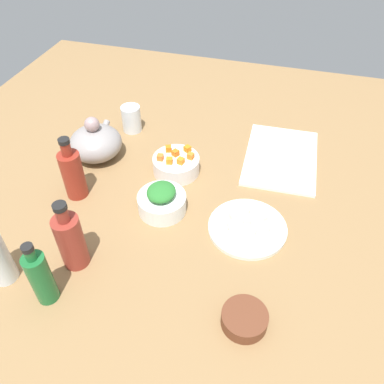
# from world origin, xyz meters

# --- Properties ---
(tabletop) EXTENTS (1.90, 1.90, 0.03)m
(tabletop) POSITION_xyz_m (0.00, 0.00, 0.01)
(tabletop) COLOR olive
(tabletop) RESTS_ON ground
(cutting_board) EXTENTS (0.33, 0.23, 0.01)m
(cutting_board) POSITION_xyz_m (0.28, -0.22, 0.03)
(cutting_board) COLOR white
(cutting_board) RESTS_ON tabletop
(plate_tofu) EXTENTS (0.21, 0.21, 0.01)m
(plate_tofu) POSITION_xyz_m (-0.05, -0.17, 0.04)
(plate_tofu) COLOR white
(plate_tofu) RESTS_ON tabletop
(bowl_greens) EXTENTS (0.13, 0.13, 0.05)m
(bowl_greens) POSITION_xyz_m (-0.04, 0.07, 0.06)
(bowl_greens) COLOR white
(bowl_greens) RESTS_ON tabletop
(bowl_carrots) EXTENTS (0.14, 0.14, 0.05)m
(bowl_carrots) POSITION_xyz_m (0.13, 0.09, 0.06)
(bowl_carrots) COLOR white
(bowl_carrots) RESTS_ON tabletop
(bowl_small_side) EXTENTS (0.10, 0.10, 0.03)m
(bowl_small_side) POSITION_xyz_m (-0.32, -0.21, 0.05)
(bowl_small_side) COLOR brown
(bowl_small_side) RESTS_ON tabletop
(teapot) EXTENTS (0.18, 0.17, 0.14)m
(teapot) POSITION_xyz_m (0.13, 0.36, 0.08)
(teapot) COLOR gray
(teapot) RESTS_ON tabletop
(bottle_0) EXTENTS (0.06, 0.06, 0.20)m
(bottle_0) POSITION_xyz_m (-0.27, 0.22, 0.11)
(bottle_0) COLOR maroon
(bottle_0) RESTS_ON tabletop
(bottle_1) EXTENTS (0.05, 0.05, 0.18)m
(bottle_1) POSITION_xyz_m (-0.37, 0.24, 0.11)
(bottle_1) COLOR #1C652F
(bottle_1) RESTS_ON tabletop
(bottle_2) EXTENTS (0.06, 0.06, 0.20)m
(bottle_2) POSITION_xyz_m (-0.05, 0.33, 0.11)
(bottle_2) COLOR maroon
(bottle_2) RESTS_ON tabletop
(drinking_glass_1) EXTENTS (0.07, 0.07, 0.09)m
(drinking_glass_1) POSITION_xyz_m (0.31, 0.30, 0.08)
(drinking_glass_1) COLOR white
(drinking_glass_1) RESTS_ON tabletop
(carrot_cube_0) EXTENTS (0.02, 0.02, 0.02)m
(carrot_cube_0) POSITION_xyz_m (0.10, 0.10, 0.09)
(carrot_cube_0) COLOR orange
(carrot_cube_0) RESTS_ON bowl_carrots
(carrot_cube_1) EXTENTS (0.02, 0.02, 0.02)m
(carrot_cube_1) POSITION_xyz_m (0.14, 0.04, 0.09)
(carrot_cube_1) COLOR orange
(carrot_cube_1) RESTS_ON bowl_carrots
(carrot_cube_2) EXTENTS (0.02, 0.02, 0.02)m
(carrot_cube_2) POSITION_xyz_m (0.17, 0.06, 0.09)
(carrot_cube_2) COLOR orange
(carrot_cube_2) RESTS_ON bowl_carrots
(carrot_cube_3) EXTENTS (0.02, 0.02, 0.02)m
(carrot_cube_3) POSITION_xyz_m (0.16, 0.12, 0.09)
(carrot_cube_3) COLOR orange
(carrot_cube_3) RESTS_ON bowl_carrots
(carrot_cube_4) EXTENTS (0.02, 0.02, 0.02)m
(carrot_cube_4) POSITION_xyz_m (0.14, 0.09, 0.09)
(carrot_cube_4) COLOR orange
(carrot_cube_4) RESTS_ON bowl_carrots
(carrot_cube_5) EXTENTS (0.02, 0.02, 0.02)m
(carrot_cube_5) POSITION_xyz_m (0.11, 0.13, 0.09)
(carrot_cube_5) COLOR orange
(carrot_cube_5) RESTS_ON bowl_carrots
(carrot_cube_6) EXTENTS (0.02, 0.02, 0.02)m
(carrot_cube_6) POSITION_xyz_m (0.11, 0.07, 0.09)
(carrot_cube_6) COLOR orange
(carrot_cube_6) RESTS_ON bowl_carrots
(chopped_greens_mound) EXTENTS (0.09, 0.08, 0.03)m
(chopped_greens_mound) POSITION_xyz_m (-0.04, 0.07, 0.10)
(chopped_greens_mound) COLOR #2B762E
(chopped_greens_mound) RESTS_ON bowl_greens
(tofu_cube_0) EXTENTS (0.03, 0.03, 0.02)m
(tofu_cube_0) POSITION_xyz_m (-0.04, -0.16, 0.05)
(tofu_cube_0) COLOR #EFEECB
(tofu_cube_0) RESTS_ON plate_tofu
(tofu_cube_1) EXTENTS (0.03, 0.03, 0.02)m
(tofu_cube_1) POSITION_xyz_m (-0.08, -0.18, 0.05)
(tofu_cube_1) COLOR silver
(tofu_cube_1) RESTS_ON plate_tofu
(tofu_cube_2) EXTENTS (0.03, 0.03, 0.02)m
(tofu_cube_2) POSITION_xyz_m (-0.07, -0.13, 0.05)
(tofu_cube_2) COLOR white
(tofu_cube_2) RESTS_ON plate_tofu
(tofu_cube_3) EXTENTS (0.03, 0.03, 0.02)m
(tofu_cube_3) POSITION_xyz_m (-0.02, -0.20, 0.05)
(tofu_cube_3) COLOR white
(tofu_cube_3) RESTS_ON plate_tofu
(tofu_cube_4) EXTENTS (0.03, 0.03, 0.02)m
(tofu_cube_4) POSITION_xyz_m (-0.03, -0.12, 0.05)
(tofu_cube_4) COLOR white
(tofu_cube_4) RESTS_ON plate_tofu
(tofu_cube_5) EXTENTS (0.03, 0.03, 0.02)m
(tofu_cube_5) POSITION_xyz_m (-0.06, -0.21, 0.05)
(tofu_cube_5) COLOR white
(tofu_cube_5) RESTS_ON plate_tofu
(tofu_cube_6) EXTENTS (0.03, 0.03, 0.02)m
(tofu_cube_6) POSITION_xyz_m (-0.00, -0.15, 0.05)
(tofu_cube_6) COLOR white
(tofu_cube_6) RESTS_ON plate_tofu
(dumpling_0) EXTENTS (0.06, 0.06, 0.02)m
(dumpling_0) POSITION_xyz_m (0.29, -0.25, 0.05)
(dumpling_0) COLOR beige
(dumpling_0) RESTS_ON cutting_board
(dumpling_1) EXTENTS (0.07, 0.06, 0.02)m
(dumpling_1) POSITION_xyz_m (0.17, -0.21, 0.05)
(dumpling_1) COLOR beige
(dumpling_1) RESTS_ON cutting_board
(dumpling_2) EXTENTS (0.06, 0.05, 0.03)m
(dumpling_2) POSITION_xyz_m (0.30, -0.16, 0.05)
(dumpling_2) COLOR beige
(dumpling_2) RESTS_ON cutting_board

